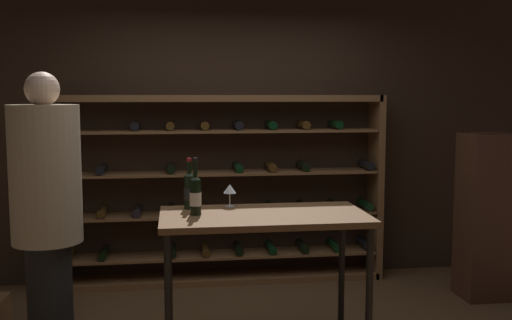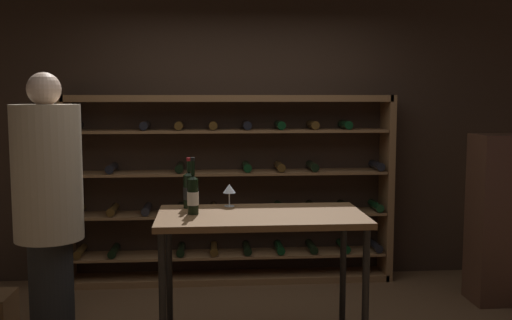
{
  "view_description": "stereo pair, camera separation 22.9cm",
  "coord_description": "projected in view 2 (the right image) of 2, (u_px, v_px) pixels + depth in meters",
  "views": [
    {
      "loc": [
        -0.54,
        -3.8,
        1.73
      ],
      "look_at": [
        0.01,
        0.16,
        1.3
      ],
      "focal_mm": 41.48,
      "sensor_mm": 36.0,
      "label": 1
    },
    {
      "loc": [
        -0.32,
        -3.83,
        1.73
      ],
      "look_at": [
        0.01,
        0.16,
        1.3
      ],
      "focal_mm": 41.48,
      "sensor_mm": 36.0,
      "label": 2
    }
  ],
  "objects": [
    {
      "name": "display_cabinet",
      "position": [
        499.0,
        219.0,
        4.93
      ],
      "size": [
        0.44,
        0.36,
        1.42
      ],
      "primitive_type": "cube",
      "color": "#4C2D1E",
      "rests_on": "ground"
    },
    {
      "name": "tasting_table",
      "position": [
        261.0,
        229.0,
        3.77
      ],
      "size": [
        1.31,
        0.7,
        0.98
      ],
      "color": "brown",
      "rests_on": "ground"
    },
    {
      "name": "back_wall",
      "position": [
        241.0,
        124.0,
        5.61
      ],
      "size": [
        5.69,
        0.1,
        2.93
      ],
      "primitive_type": "cube",
      "color": "#332319",
      "rests_on": "ground"
    },
    {
      "name": "wine_bottle_green_slim",
      "position": [
        189.0,
        190.0,
        3.94
      ],
      "size": [
        0.08,
        0.08,
        0.34
      ],
      "color": "black",
      "rests_on": "tasting_table"
    },
    {
      "name": "wine_glass_stemmed_left",
      "position": [
        229.0,
        190.0,
        3.99
      ],
      "size": [
        0.09,
        0.09,
        0.15
      ],
      "color": "silver",
      "rests_on": "tasting_table"
    },
    {
      "name": "wine_rack",
      "position": [
        231.0,
        191.0,
        5.46
      ],
      "size": [
        3.01,
        0.32,
        1.74
      ],
      "color": "brown",
      "rests_on": "ground"
    },
    {
      "name": "person_bystander_red_print",
      "position": [
        48.0,
        204.0,
        3.81
      ],
      "size": [
        0.44,
        0.44,
        1.88
      ],
      "rotation": [
        0.0,
        0.0,
        2.6
      ],
      "color": "black",
      "rests_on": "ground"
    },
    {
      "name": "wine_bottle_amber_reserve",
      "position": [
        193.0,
        194.0,
        3.73
      ],
      "size": [
        0.07,
        0.07,
        0.36
      ],
      "color": "black",
      "rests_on": "tasting_table"
    }
  ]
}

